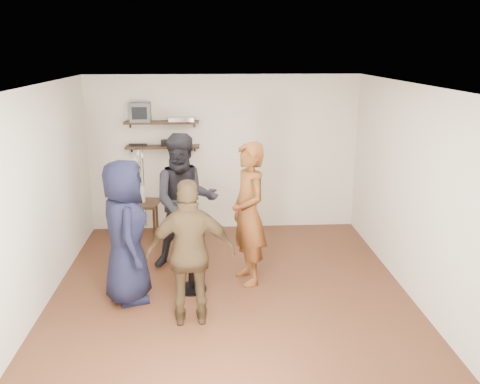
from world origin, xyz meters
name	(u,v)px	position (x,y,z in m)	size (l,w,h in m)	color
room	(230,195)	(0.00, 0.00, 1.30)	(4.58, 5.08, 2.68)	#4B2818
shelf_upper	(162,122)	(-1.00, 2.38, 1.85)	(1.20, 0.25, 0.04)	black
shelf_lower	(163,147)	(-1.00, 2.38, 1.45)	(1.20, 0.25, 0.04)	black
crt_monitor	(141,112)	(-1.33, 2.38, 2.02)	(0.32, 0.30, 0.30)	#59595B
dvd_deck	(181,119)	(-0.68, 2.38, 1.90)	(0.40, 0.24, 0.06)	silver
radio	(168,143)	(-0.91, 2.38, 1.52)	(0.22, 0.10, 0.10)	black
power_strip	(138,145)	(-1.40, 2.42, 1.48)	(0.30, 0.05, 0.03)	black
side_table	(142,208)	(-1.34, 1.97, 0.53)	(0.62, 0.62, 0.64)	black
vase_lilies	(140,185)	(-1.34, 1.97, 0.92)	(0.18, 0.19, 0.88)	silver
drinks_table	(190,247)	(-0.50, 0.12, 0.60)	(0.51, 0.51, 0.93)	black
wine_glass_fl	(183,212)	(-0.57, 0.08, 1.07)	(0.07, 0.07, 0.20)	silver
wine_glass_fr	(194,211)	(-0.44, 0.10, 1.08)	(0.07, 0.07, 0.22)	silver
wine_glass_bl	(187,209)	(-0.53, 0.20, 1.07)	(0.07, 0.07, 0.20)	silver
wine_glass_br	(191,212)	(-0.48, 0.14, 1.06)	(0.06, 0.06, 0.19)	silver
person_plaid	(249,214)	(0.26, 0.35, 0.94)	(0.69, 0.45, 1.88)	#B21416
person_dark	(185,202)	(-0.59, 0.90, 0.95)	(0.93, 0.72, 1.91)	black
person_navy	(125,232)	(-1.26, -0.07, 0.88)	(0.86, 0.56, 1.77)	black
person_brown	(191,253)	(-0.46, -0.67, 0.84)	(0.98, 0.41, 1.67)	#44321D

